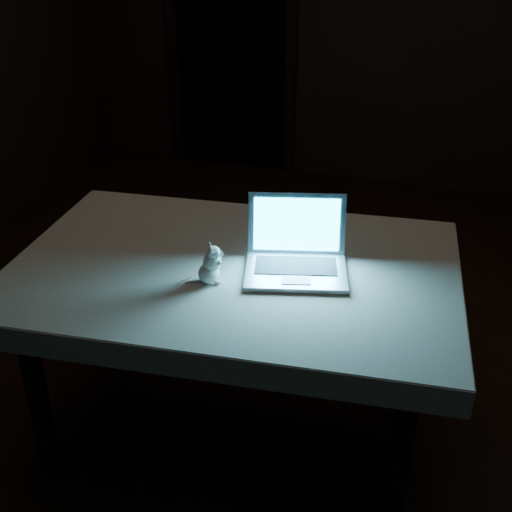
% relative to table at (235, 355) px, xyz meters
% --- Properties ---
extents(floor, '(5.00, 5.00, 0.00)m').
position_rel_table_xyz_m(floor, '(0.01, 0.49, -0.40)').
color(floor, black).
rests_on(floor, ground).
extents(back_wall, '(4.50, 0.04, 2.60)m').
position_rel_table_xyz_m(back_wall, '(0.01, 2.99, 0.90)').
color(back_wall, black).
rests_on(back_wall, ground).
extents(doorway, '(1.06, 0.36, 2.13)m').
position_rel_table_xyz_m(doorway, '(-1.09, 2.99, 0.67)').
color(doorway, black).
rests_on(doorway, back_wall).
extents(table, '(1.57, 1.09, 0.79)m').
position_rel_table_xyz_m(table, '(0.00, 0.00, 0.00)').
color(table, black).
rests_on(table, floor).
extents(tablecloth, '(1.61, 1.10, 0.09)m').
position_rel_table_xyz_m(tablecloth, '(0.01, -0.04, 0.36)').
color(tablecloth, beige).
rests_on(tablecloth, table).
extents(laptop, '(0.42, 0.38, 0.24)m').
position_rel_table_xyz_m(laptop, '(0.23, -0.00, 0.52)').
color(laptop, '#AEAEB3').
rests_on(laptop, tablecloth).
extents(plush_mouse, '(0.12, 0.12, 0.14)m').
position_rel_table_xyz_m(plush_mouse, '(-0.04, -0.14, 0.47)').
color(plush_mouse, white).
rests_on(plush_mouse, tablecloth).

